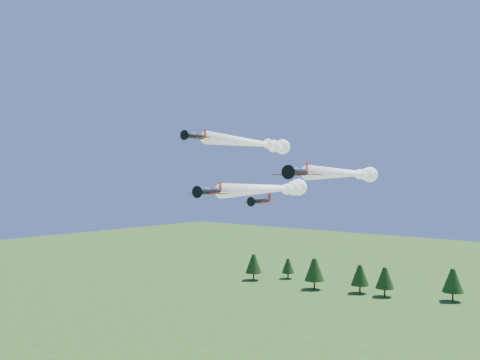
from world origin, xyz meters
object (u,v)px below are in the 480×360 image
Objects in this scene: plane_lead at (273,189)px; plane_right at (349,173)px; plane_left at (256,143)px; plane_slot at (261,201)px.

plane_right reaches higher than plane_lead.
plane_slot is at bearing -58.78° from plane_left.
plane_lead reaches higher than plane_slot.
plane_slot is at bearing -122.40° from plane_right.
plane_slot is at bearing -90.34° from plane_lead.
plane_right reaches higher than plane_slot.
plane_left is 5.80× the size of plane_slot.
plane_left reaches higher than plane_right.
plane_lead is at bearing -131.45° from plane_right.
plane_right is at bearing 63.94° from plane_slot.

